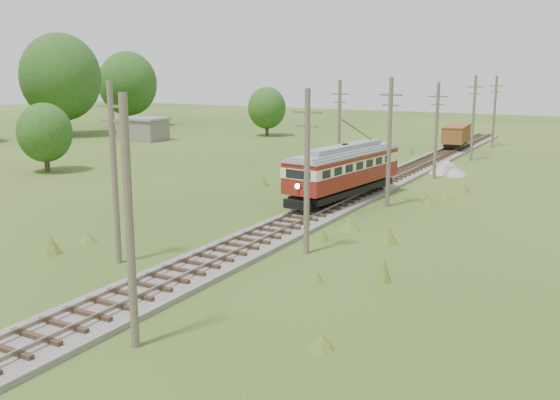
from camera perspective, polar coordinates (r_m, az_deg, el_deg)
The scene contains 17 objects.
railbed_main at distance 48.52m, azimuth 7.36°, elevation 0.69°, with size 3.60×96.00×0.57m.
streetcar at distance 45.11m, azimuth 5.91°, elevation 2.97°, with size 4.24×12.23×5.54m.
gondola at distance 77.20m, azimuth 15.82°, elevation 5.76°, with size 3.00×7.53×2.44m.
gravel_pile at distance 59.81m, azimuth 15.15°, elevation 2.88°, with size 3.49×3.70×1.27m.
utility_pole_r_1 at distance 21.55m, azimuth -13.61°, elevation -2.23°, with size 0.30×0.30×8.80m.
utility_pole_r_2 at distance 32.04m, azimuth 2.48°, elevation 2.70°, with size 1.60×0.30×8.60m.
utility_pole_r_3 at distance 43.97m, azimuth 9.96°, elevation 5.31°, with size 1.60×0.30×9.00m.
utility_pole_r_4 at distance 56.44m, azimuth 14.10°, elevation 6.24°, with size 1.60×0.30×8.40m.
utility_pole_r_5 at distance 68.95m, azimuth 17.26°, elevation 7.24°, with size 1.60×0.30×8.90m.
utility_pole_r_6 at distance 81.73m, azimuth 19.02°, elevation 7.71°, with size 1.60×0.30×8.70m.
utility_pole_l_a at distance 31.42m, azimuth -14.92°, elevation 2.50°, with size 1.60×0.30×9.00m.
utility_pole_l_b at distance 55.11m, azimuth 5.42°, elevation 6.52°, with size 1.60×0.30×8.60m.
tree_left_4 at distance 96.08m, azimuth -19.43°, elevation 10.54°, with size 11.34×11.34×14.61m.
tree_left_5 at distance 108.81m, azimuth -13.75°, elevation 10.29°, with size 9.66×9.66×12.44m.
tree_mid_a at distance 90.68m, azimuth -1.21°, elevation 8.41°, with size 5.46×5.46×7.03m.
tree_mid_c at distance 62.47m, azimuth -20.72°, elevation 5.78°, with size 5.04×5.04×6.49m.
shed at distance 87.30m, azimuth -12.43°, elevation 6.39°, with size 6.40×4.40×3.10m.
Camera 1 is at (17.34, -10.34, 9.54)m, focal length 40.00 mm.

